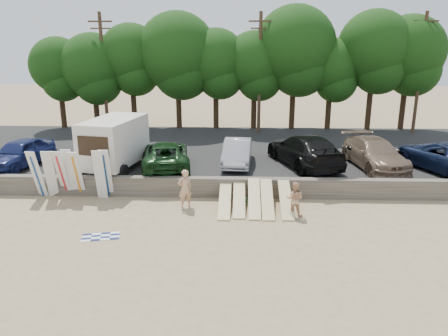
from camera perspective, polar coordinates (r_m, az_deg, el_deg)
The scene contains 29 objects.
ground at distance 19.52m, azimuth 0.35°, elevation -6.77°, with size 120.00×120.00×0.00m, color tan.
seawall at distance 22.14m, azimuth 0.60°, elevation -2.53°, with size 44.00×0.50×1.00m, color #6B6356.
parking_lot at distance 29.37m, azimuth 1.00°, elevation 1.95°, with size 44.00×14.50×0.70m, color #282828.
treeline at distance 35.47m, azimuth 2.63°, elevation 14.52°, with size 32.69×6.40×9.67m.
utility_poles at distance 34.04m, azimuth 4.69°, elevation 12.56°, with size 25.80×0.26×9.00m.
box_trailer at distance 24.87m, azimuth -14.14°, elevation 3.40°, with size 3.24×4.83×2.86m.
car_0 at distance 27.38m, azimuth -25.13°, elevation 1.78°, with size 1.89×4.70×1.60m, color #171F51.
car_1 at distance 24.82m, azimuth -7.60°, elevation 1.72°, with size 2.50×5.42×1.51m, color black.
car_2 at distance 25.27m, azimuth 1.73°, elevation 2.06°, with size 1.53×4.40×1.45m, color #ADACB2.
car_3 at distance 25.44m, azimuth 10.45°, elevation 2.31°, with size 2.53×6.23×1.81m, color black.
car_4 at distance 26.11m, azimuth 19.08°, elevation 1.81°, with size 2.26×5.57×1.62m, color #785F4C.
car_5 at distance 27.01m, azimuth 26.74°, elevation 1.41°, with size 2.69×5.83×1.62m, color black.
surfboard_upright_0 at distance 23.60m, azimuth -23.24°, elevation -0.77°, with size 0.50×0.06×2.60m, color silver.
surfboard_upright_1 at distance 23.37m, azimuth -21.76°, elevation -0.75°, with size 0.50×0.06×2.60m, color silver.
surfboard_upright_2 at distance 23.23m, azimuth -20.40°, elevation -0.73°, with size 0.50×0.06×2.60m, color silver.
surfboard_upright_3 at distance 23.13m, azimuth -19.53°, elevation -0.64°, with size 0.50×0.06×2.60m, color silver.
surfboard_upright_4 at distance 22.91m, azimuth -18.67°, elevation -0.80°, with size 0.50×0.06×2.60m, color silver.
surfboard_upright_5 at distance 22.38m, azimuth -15.92°, elevation -0.85°, with size 0.50×0.06×2.60m, color silver.
surfboard_upright_6 at distance 22.49m, azimuth -15.14°, elevation -0.72°, with size 0.50×0.06×2.60m, color silver.
surfboard_low_0 at distance 20.58m, azimuth 0.10°, elevation -4.31°, with size 0.56×3.00×0.07m, color #D4C486.
surfboard_low_1 at distance 20.72m, azimuth 2.00°, elevation -4.04°, with size 0.56×3.00×0.07m, color #D4C486.
surfboard_low_2 at distance 20.59m, azimuth 3.97°, elevation -3.95°, with size 0.56×3.00×0.07m, color #D4C486.
surfboard_low_3 at distance 20.57m, azimuth 5.66°, elevation -4.05°, with size 0.56×3.00×0.07m, color #D4C486.
surfboard_low_4 at distance 20.70m, azimuth 8.06°, elevation -4.08°, with size 0.56×3.00×0.07m, color #D4C486.
beachgoer_a at distance 20.67m, azimuth -5.13°, elevation -2.71°, with size 0.68×0.45×1.88m, color tan.
beachgoer_b at distance 19.93m, azimuth 9.20°, elevation -4.01°, with size 0.78×0.61×1.61m, color tan.
cooler at distance 21.33m, azimuth 2.43°, elevation -4.27°, with size 0.38×0.30×0.32m, color #24853B.
gear_bag at distance 21.39m, azimuth 6.03°, elevation -4.42°, with size 0.30×0.25×0.22m, color orange.
beach_towel at distance 18.61m, azimuth -15.82°, elevation -8.62°, with size 1.50×1.50×0.00m, color white.
Camera 1 is at (0.55, -17.94, 7.69)m, focal length 35.00 mm.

